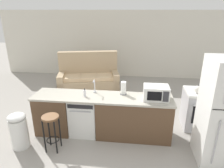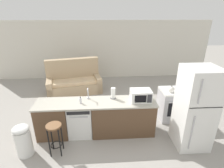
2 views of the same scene
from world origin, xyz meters
The scene contains 14 objects.
ground_plane centered at (0.00, 0.00, 0.00)m, with size 24.00×24.00×0.00m, color gray.
wall_back centered at (0.30, 4.20, 1.30)m, with size 10.00×0.06×2.60m.
kitchen_counter centered at (0.24, 0.00, 0.42)m, with size 2.94×0.66×0.90m.
dishwasher centered at (-0.25, 0.00, 0.42)m, with size 0.58×0.61×0.84m.
stove_range centered at (2.35, 0.55, 0.45)m, with size 0.76×0.68×0.90m.
refrigerator centered at (2.35, -0.55, 0.95)m, with size 0.72×0.73×1.90m.
microwave centered at (1.25, 0.00, 1.04)m, with size 0.50×0.37×0.28m.
sink_faucet centered at (-0.04, 0.17, 1.03)m, with size 0.07×0.18×0.30m.
paper_towel_roll centered at (0.59, 0.17, 1.04)m, with size 0.14×0.14×0.28m.
soap_bottle centered at (-0.21, -0.05, 0.97)m, with size 0.06×0.06×0.18m.
kettle centered at (2.18, 0.42, 0.99)m, with size 0.21×0.17×0.19m.
bar_stool centered at (-0.72, -0.66, 0.54)m, with size 0.32×0.32×0.74m.
trash_bin centered at (-1.41, -0.65, 0.38)m, with size 0.35×0.35×0.74m.
couch centered at (-0.76, 2.62, 0.39)m, with size 2.15×1.32×1.27m.
Camera 2 is at (0.30, -3.77, 2.93)m, focal length 28.00 mm.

